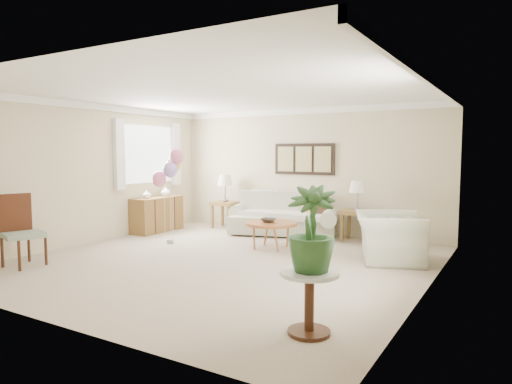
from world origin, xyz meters
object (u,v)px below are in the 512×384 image
Objects in this scene: accent_chair at (20,229)px; armchair at (389,237)px; coffee_table at (271,224)px; balloon_cluster at (170,168)px; sofa at (284,218)px.

armchair is at bearing 33.71° from accent_chair.
armchair is 5.61m from accent_chair.
coffee_table is 3.98m from accent_chair.
balloon_cluster is at bearing -161.98° from coffee_table.
armchair is at bearing 10.50° from balloon_cluster.
sofa is 2.42× the size of accent_chair.
balloon_cluster reaches higher than sofa.
sofa is 1.47× the size of balloon_cluster.
sofa is at bearing 107.50° from coffee_table.
sofa reaches higher than armchair.
accent_chair is (-2.21, -4.34, 0.21)m from sofa.
accent_chair is (-4.66, -3.11, 0.19)m from armchair.
accent_chair is at bearing -109.18° from balloon_cluster.
sofa is 2.60m from balloon_cluster.
balloon_cluster is at bearing 70.82° from accent_chair.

